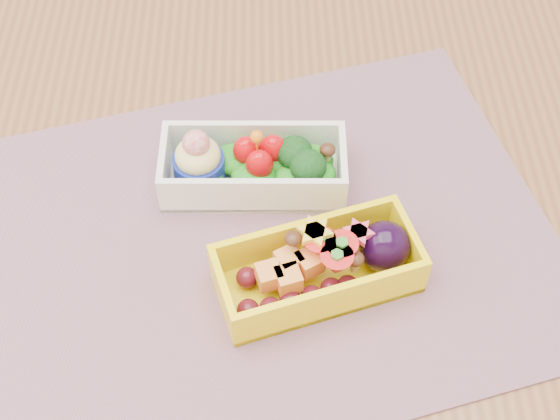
{
  "coord_description": "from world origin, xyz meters",
  "views": [
    {
      "loc": [
        0.03,
        -0.4,
        1.33
      ],
      "look_at": [
        0.04,
        -0.01,
        0.79
      ],
      "focal_mm": 49.56,
      "sensor_mm": 36.0,
      "label": 1
    }
  ],
  "objects_px": {
    "table": "(245,286)",
    "bento_yellow": "(322,267)",
    "placemat": "(272,240)",
    "bento_white": "(252,166)"
  },
  "relations": [
    {
      "from": "bento_yellow",
      "to": "placemat",
      "type": "bearing_deg",
      "value": 115.57
    },
    {
      "from": "placemat",
      "to": "bento_white",
      "type": "bearing_deg",
      "value": 104.28
    },
    {
      "from": "bento_white",
      "to": "placemat",
      "type": "bearing_deg",
      "value": -74.46
    },
    {
      "from": "table",
      "to": "bento_white",
      "type": "height_order",
      "value": "bento_white"
    },
    {
      "from": "table",
      "to": "bento_yellow",
      "type": "bearing_deg",
      "value": -39.58
    },
    {
      "from": "placemat",
      "to": "bento_white",
      "type": "relative_size",
      "value": 2.9
    },
    {
      "from": "table",
      "to": "bento_white",
      "type": "relative_size",
      "value": 6.97
    },
    {
      "from": "table",
      "to": "placemat",
      "type": "height_order",
      "value": "placemat"
    },
    {
      "from": "table",
      "to": "bento_yellow",
      "type": "distance_m",
      "value": 0.16
    },
    {
      "from": "bento_white",
      "to": "table",
      "type": "bearing_deg",
      "value": -100.3
    }
  ]
}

